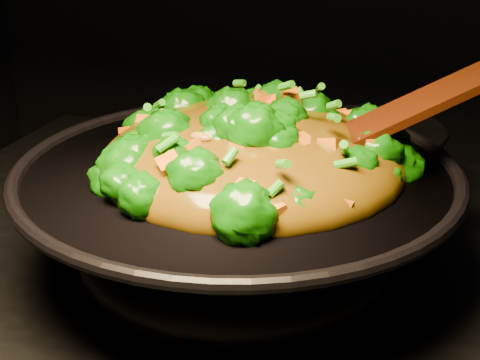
% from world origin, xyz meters
% --- Properties ---
extents(wok, '(0.59, 0.59, 0.13)m').
position_xyz_m(wok, '(-0.10, 0.01, 0.96)').
color(wok, black).
rests_on(wok, stovetop).
extents(stir_fry, '(0.37, 0.37, 0.11)m').
position_xyz_m(stir_fry, '(-0.09, 0.02, 1.09)').
color(stir_fry, '#105906').
rests_on(stir_fry, wok).
extents(spatula, '(0.30, 0.21, 0.14)m').
position_xyz_m(spatula, '(0.04, 0.05, 1.09)').
color(spatula, '#341808').
rests_on(spatula, wok).
extents(back_pot, '(0.21, 0.21, 0.11)m').
position_xyz_m(back_pot, '(-0.00, 0.26, 0.95)').
color(back_pot, black).
rests_on(back_pot, stovetop).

